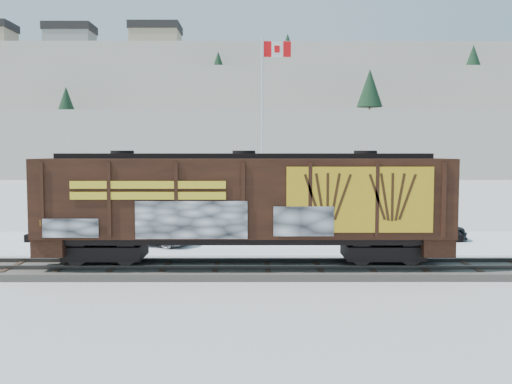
{
  "coord_description": "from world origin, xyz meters",
  "views": [
    {
      "loc": [
        -0.5,
        -22.31,
        4.76
      ],
      "look_at": [
        -0.44,
        3.0,
        2.99
      ],
      "focal_mm": 40.0,
      "sensor_mm": 36.0,
      "label": 1
    }
  ],
  "objects_px": {
    "flagpole": "(264,156)",
    "car_dark": "(425,228)",
    "hopper_railcar": "(244,202)",
    "car_white": "(337,224)",
    "car_silver": "(151,231)"
  },
  "relations": [
    {
      "from": "flagpole",
      "to": "car_dark",
      "type": "relative_size",
      "value": 2.66
    },
    {
      "from": "flagpole",
      "to": "hopper_railcar",
      "type": "bearing_deg",
      "value": -93.92
    },
    {
      "from": "hopper_railcar",
      "to": "flagpole",
      "type": "distance_m",
      "value": 14.97
    },
    {
      "from": "car_silver",
      "to": "car_white",
      "type": "height_order",
      "value": "car_white"
    },
    {
      "from": "car_white",
      "to": "car_dark",
      "type": "height_order",
      "value": "car_white"
    },
    {
      "from": "car_silver",
      "to": "car_white",
      "type": "xyz_separation_m",
      "value": [
        9.74,
        1.72,
        0.11
      ]
    },
    {
      "from": "car_dark",
      "to": "flagpole",
      "type": "bearing_deg",
      "value": 44.09
    },
    {
      "from": "car_silver",
      "to": "car_dark",
      "type": "relative_size",
      "value": 0.96
    },
    {
      "from": "car_silver",
      "to": "car_dark",
      "type": "height_order",
      "value": "car_silver"
    },
    {
      "from": "hopper_railcar",
      "to": "car_dark",
      "type": "xyz_separation_m",
      "value": [
        9.53,
        7.99,
        -2.13
      ]
    },
    {
      "from": "hopper_railcar",
      "to": "car_white",
      "type": "relative_size",
      "value": 3.05
    },
    {
      "from": "car_silver",
      "to": "car_dark",
      "type": "distance_m",
      "value": 14.5
    },
    {
      "from": "flagpole",
      "to": "car_dark",
      "type": "height_order",
      "value": "flagpole"
    },
    {
      "from": "flagpole",
      "to": "car_white",
      "type": "xyz_separation_m",
      "value": [
        3.83,
        -6.56,
        -3.62
      ]
    },
    {
      "from": "car_dark",
      "to": "car_white",
      "type": "bearing_deg",
      "value": 79.43
    }
  ]
}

